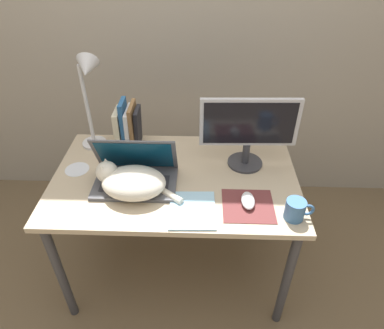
# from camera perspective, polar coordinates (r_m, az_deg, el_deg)

# --- Properties ---
(ground_plane) EXTENTS (12.00, 12.00, 0.00)m
(ground_plane) POSITION_cam_1_polar(r_m,az_deg,el_deg) (2.01, -3.04, -24.99)
(ground_plane) COLOR brown
(wall_back) EXTENTS (8.00, 0.05, 2.60)m
(wall_back) POSITION_cam_1_polar(r_m,az_deg,el_deg) (2.17, -1.63, 24.43)
(wall_back) COLOR #9E9384
(wall_back) RESTS_ON ground_plane
(desk) EXTENTS (1.20, 0.73, 0.72)m
(desk) POSITION_cam_1_polar(r_m,az_deg,el_deg) (1.73, -2.78, -3.92)
(desk) COLOR tan
(desk) RESTS_ON ground_plane
(laptop) EXTENTS (0.39, 0.25, 0.24)m
(laptop) POSITION_cam_1_polar(r_m,az_deg,el_deg) (1.64, -9.40, -1.65)
(laptop) COLOR #4C4C51
(laptop) RESTS_ON desk
(cat) EXTENTS (0.41, 0.24, 0.14)m
(cat) POSITION_cam_1_polar(r_m,az_deg,el_deg) (1.58, -10.15, -2.78)
(cat) COLOR beige
(cat) RESTS_ON desk
(external_monitor) EXTENTS (0.47, 0.18, 0.37)m
(external_monitor) POSITION_cam_1_polar(r_m,az_deg,el_deg) (1.67, 9.43, 5.87)
(external_monitor) COLOR #333338
(external_monitor) RESTS_ON desk
(mousepad) EXTENTS (0.23, 0.22, 0.00)m
(mousepad) POSITION_cam_1_polar(r_m,az_deg,el_deg) (1.54, 9.33, -6.81)
(mousepad) COLOR brown
(mousepad) RESTS_ON desk
(computer_mouse) EXTENTS (0.06, 0.11, 0.03)m
(computer_mouse) POSITION_cam_1_polar(r_m,az_deg,el_deg) (1.54, 9.31, -5.95)
(computer_mouse) COLOR silver
(computer_mouse) RESTS_ON mousepad
(book_row) EXTENTS (0.13, 0.17, 0.26)m
(book_row) POSITION_cam_1_polar(r_m,az_deg,el_deg) (1.89, -10.61, 6.33)
(book_row) COLOR beige
(book_row) RESTS_ON desk
(desk_lamp) EXTENTS (0.17, 0.17, 0.52)m
(desk_lamp) POSITION_cam_1_polar(r_m,az_deg,el_deg) (1.79, -16.95, 12.39)
(desk_lamp) COLOR silver
(desk_lamp) RESTS_ON desk
(notepad) EXTENTS (0.21, 0.24, 0.01)m
(notepad) POSITION_cam_1_polar(r_m,az_deg,el_deg) (1.50, 0.07, -7.60)
(notepad) COLOR #99C6E0
(notepad) RESTS_ON desk
(mug) EXTENTS (0.12, 0.08, 0.09)m
(mug) POSITION_cam_1_polar(r_m,az_deg,el_deg) (1.50, 16.89, -7.22)
(mug) COLOR teal
(mug) RESTS_ON desk
(cd_disc) EXTENTS (0.12, 0.12, 0.00)m
(cd_disc) POSITION_cam_1_polar(r_m,az_deg,el_deg) (1.82, -18.60, -0.77)
(cd_disc) COLOR silver
(cd_disc) RESTS_ON desk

